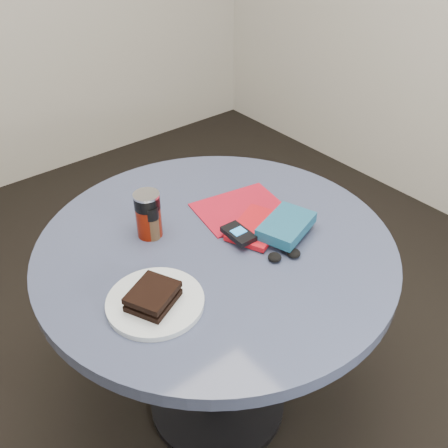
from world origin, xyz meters
TOP-DOWN VIEW (x-y plane):
  - ground at (0.00, 0.00)m, footprint 4.00×4.00m
  - table at (0.00, 0.00)m, footprint 1.00×1.00m
  - plate at (-0.26, -0.10)m, footprint 0.27×0.27m
  - sandwich at (-0.27, -0.10)m, footprint 0.14×0.13m
  - soda_can at (-0.12, 0.15)m, footprint 0.09×0.09m
  - pepper_grinder at (-0.12, 0.13)m, footprint 0.06×0.06m
  - magazine at (0.16, 0.08)m, footprint 0.29×0.24m
  - red_book at (0.13, -0.03)m, footprint 0.22×0.18m
  - novel at (0.17, -0.10)m, footprint 0.19×0.16m
  - mp3_player at (0.05, -0.04)m, footprint 0.06×0.10m
  - headphones at (0.10, -0.17)m, footprint 0.10×0.07m

SIDE VIEW (x-z plane):
  - ground at x=0.00m, z-range 0.00..0.00m
  - table at x=0.00m, z-range 0.21..0.96m
  - magazine at x=0.16m, z-range 0.75..0.75m
  - plate at x=-0.26m, z-range 0.75..0.76m
  - headphones at x=0.10m, z-range 0.75..0.77m
  - red_book at x=0.13m, z-range 0.75..0.77m
  - mp3_player at x=0.05m, z-range 0.77..0.79m
  - sandwich at x=-0.27m, z-range 0.76..0.80m
  - novel at x=0.17m, z-range 0.77..0.80m
  - pepper_grinder at x=-0.12m, z-range 0.75..0.86m
  - soda_can at x=-0.12m, z-range 0.75..0.89m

